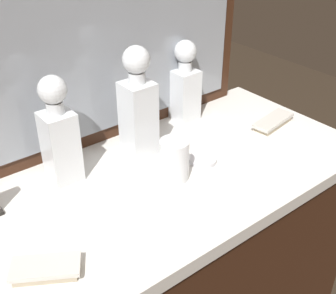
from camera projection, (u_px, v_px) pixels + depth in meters
name	position (u px, v px, depth m)	size (l,w,h in m)	color
dresser	(168.00, 291.00, 1.39)	(1.11, 0.55, 0.91)	#381E11
dresser_mirror	(107.00, 24.00, 1.15)	(0.93, 0.03, 0.67)	#381E11
crystal_decanter_rear	(185.00, 88.00, 1.37)	(0.08, 0.08, 0.26)	white
crystal_decanter_far_right	(60.00, 140.00, 1.08)	(0.08, 0.08, 0.28)	white
crystal_decanter_right	(138.00, 113.00, 1.17)	(0.08, 0.08, 0.31)	white
crystal_tumbler_rear	(173.00, 162.00, 1.11)	(0.08, 0.08, 0.11)	white
silver_brush_left	(273.00, 122.00, 1.37)	(0.16, 0.08, 0.02)	#B7A88C
silver_brush_rear	(46.00, 269.00, 0.85)	(0.15, 0.12, 0.02)	#B7A88C
porcelain_dish	(203.00, 160.00, 1.20)	(0.08, 0.08, 0.01)	silver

